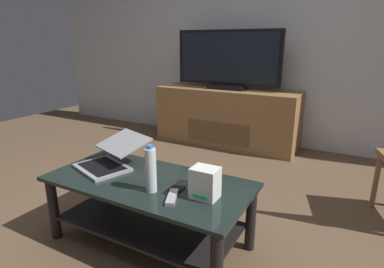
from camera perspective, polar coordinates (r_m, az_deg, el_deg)
ground_plane at (r=2.10m, az=-5.39°, el=-17.99°), size 7.68×7.68×0.00m
back_wall at (r=3.83m, az=14.55°, el=19.21°), size 6.40×0.12×2.80m
coffee_table at (r=1.90m, az=-7.90°, el=-11.91°), size 1.20×0.57×0.42m
media_cabinet at (r=3.74m, az=6.33°, el=3.18°), size 1.66×0.52×0.66m
television at (r=3.63m, az=6.52°, el=13.09°), size 1.24×0.20×0.66m
laptop at (r=2.06m, az=-14.60°, el=-4.12°), size 0.44×0.49×0.18m
router_box at (r=1.60m, az=2.40°, el=-8.92°), size 0.14×0.11×0.16m
water_bottle_near at (r=1.66m, az=-7.54°, el=-6.47°), size 0.06×0.06×0.26m
cell_phone at (r=1.74m, az=-2.25°, el=-9.48°), size 0.08×0.14×0.01m
tv_remote at (r=1.62m, az=-3.66°, el=-11.44°), size 0.10×0.16×0.02m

